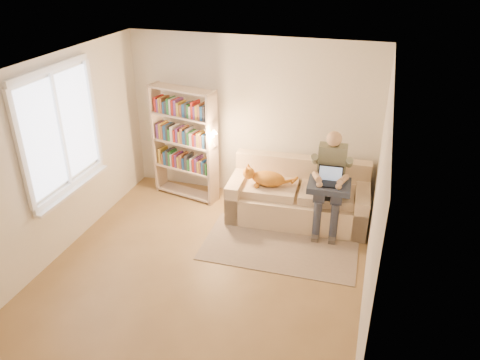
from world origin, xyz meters
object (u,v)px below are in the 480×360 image
(sofa, at_px, (298,199))
(person, at_px, (330,176))
(cat, at_px, (265,178))
(laptop, at_px, (330,179))
(bookshelf, at_px, (184,138))

(sofa, distance_m, person, 0.70)
(sofa, relative_size, cat, 2.77)
(cat, bearing_deg, sofa, 14.73)
(person, height_order, laptop, person)
(sofa, distance_m, cat, 0.63)
(cat, bearing_deg, person, -1.39)
(sofa, bearing_deg, laptop, -32.19)
(person, distance_m, bookshelf, 2.39)
(sofa, height_order, person, person)
(sofa, xyz_separation_m, laptop, (0.46, -0.26, 0.53))
(laptop, height_order, bookshelf, bookshelf)
(sofa, height_order, cat, sofa)
(person, relative_size, bookshelf, 0.79)
(cat, xyz_separation_m, bookshelf, (-1.41, 0.32, 0.34))
(sofa, bearing_deg, person, -19.08)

